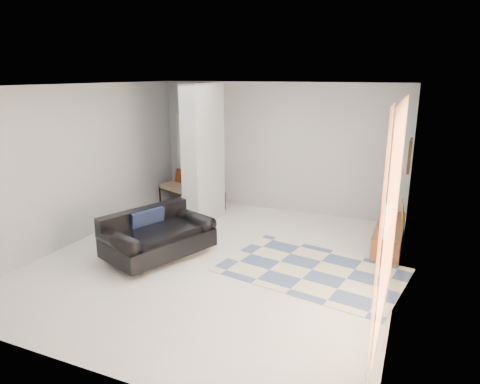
% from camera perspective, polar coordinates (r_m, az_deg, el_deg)
% --- Properties ---
extents(floor, '(6.00, 6.00, 0.00)m').
position_cam_1_polar(floor, '(7.17, -2.77, -8.96)').
color(floor, silver).
rests_on(floor, ground).
extents(ceiling, '(6.00, 6.00, 0.00)m').
position_cam_1_polar(ceiling, '(6.53, -3.10, 14.03)').
color(ceiling, white).
rests_on(ceiling, wall_back).
extents(wall_back, '(6.00, 0.00, 6.00)m').
position_cam_1_polar(wall_back, '(9.44, 5.10, 5.90)').
color(wall_back, '#B0B2B4').
rests_on(wall_back, ground).
extents(wall_front, '(6.00, 0.00, 6.00)m').
position_cam_1_polar(wall_front, '(4.34, -20.62, -6.66)').
color(wall_front, '#B0B2B4').
rests_on(wall_front, ground).
extents(wall_left, '(0.00, 6.00, 6.00)m').
position_cam_1_polar(wall_left, '(8.27, -20.36, 3.62)').
color(wall_left, '#B0B2B4').
rests_on(wall_left, ground).
extents(wall_right, '(0.00, 6.00, 6.00)m').
position_cam_1_polar(wall_right, '(6.07, 21.14, -0.52)').
color(wall_right, '#B0B2B4').
rests_on(wall_right, ground).
extents(partition_column, '(0.35, 1.20, 2.80)m').
position_cam_1_polar(partition_column, '(8.59, -4.86, 4.95)').
color(partition_column, '#A9AFB1').
rests_on(partition_column, floor).
extents(hallway_door, '(0.85, 0.06, 2.04)m').
position_cam_1_polar(hallway_door, '(10.31, -6.21, 4.53)').
color(hallway_door, silver).
rests_on(hallway_door, floor).
extents(curtain, '(0.00, 2.55, 2.55)m').
position_cam_1_polar(curtain, '(4.95, 19.65, -3.26)').
color(curtain, '#FF8A43').
rests_on(curtain, wall_right).
extents(wall_art, '(0.04, 0.45, 0.55)m').
position_cam_1_polar(wall_art, '(7.67, 21.69, 4.53)').
color(wall_art, '#35200E').
rests_on(wall_art, wall_right).
extents(media_console, '(0.45, 1.68, 0.80)m').
position_cam_1_polar(media_console, '(8.06, 19.25, -5.44)').
color(media_console, brown).
rests_on(media_console, floor).
extents(loveseat, '(1.57, 1.97, 0.76)m').
position_cam_1_polar(loveseat, '(7.32, -11.11, -5.75)').
color(loveseat, silver).
rests_on(loveseat, floor).
extents(daybed, '(1.73, 1.18, 0.77)m').
position_cam_1_polar(daybed, '(9.95, -6.50, 0.60)').
color(daybed, black).
rests_on(daybed, floor).
extents(area_rug, '(2.97, 2.24, 0.01)m').
position_cam_1_polar(area_rug, '(6.88, 9.57, -10.21)').
color(area_rug, beige).
rests_on(area_rug, floor).
extents(cylinder_lamp, '(0.11, 0.11, 0.58)m').
position_cam_1_polar(cylinder_lamp, '(7.21, 18.98, -3.77)').
color(cylinder_lamp, white).
rests_on(cylinder_lamp, media_console).
extents(bronze_figurine, '(0.13, 0.13, 0.24)m').
position_cam_1_polar(bronze_figurine, '(8.27, 19.28, -2.60)').
color(bronze_figurine, black).
rests_on(bronze_figurine, media_console).
extents(vase, '(0.19, 0.19, 0.19)m').
position_cam_1_polar(vase, '(7.77, 18.96, -3.89)').
color(vase, white).
rests_on(vase, media_console).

